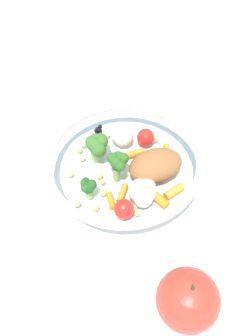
{
  "coord_description": "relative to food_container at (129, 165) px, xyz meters",
  "views": [
    {
      "loc": [
        0.24,
        -0.19,
        0.44
      ],
      "look_at": [
        0.0,
        0.01,
        0.03
      ],
      "focal_mm": 37.36,
      "sensor_mm": 36.0,
      "label": 1
    }
  ],
  "objects": [
    {
      "name": "loose_apple",
      "position": [
        0.19,
        -0.08,
        0.01
      ],
      "size": [
        0.07,
        0.07,
        0.09
      ],
      "color": "#BC3828",
      "rests_on": "ground_plane"
    },
    {
      "name": "food_container",
      "position": [
        0.0,
        0.0,
        0.0
      ],
      "size": [
        0.23,
        0.23,
        0.06
      ],
      "color": "white",
      "rests_on": "ground_plane"
    },
    {
      "name": "ground_plane",
      "position": [
        -0.0,
        -0.02,
        -0.03
      ],
      "size": [
        2.4,
        2.4,
        0.0
      ],
      "primitive_type": "plane",
      "color": "silver"
    }
  ]
}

